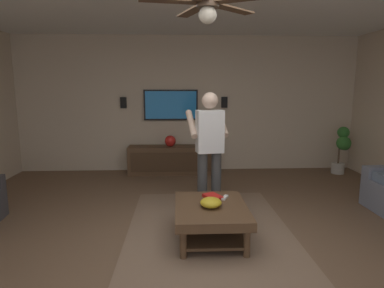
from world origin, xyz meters
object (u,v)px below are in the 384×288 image
(bowl, at_px, (211,203))
(ceiling_fan, at_px, (207,6))
(remote_white, at_px, (225,197))
(book, at_px, (213,197))
(vase_round, at_px, (170,141))
(wall_speaker_right, at_px, (123,103))
(tv, at_px, (171,105))
(media_console, at_px, (171,160))
(coffee_table, at_px, (211,214))
(wall_speaker_left, at_px, (224,102))
(person_standing, at_px, (209,144))
(potted_plant_tall, at_px, (342,147))

(bowl, distance_m, ceiling_fan, 1.99)
(remote_white, distance_m, ceiling_fan, 2.12)
(book, relative_size, vase_round, 1.00)
(wall_speaker_right, bearing_deg, vase_round, -105.84)
(tv, xyz_separation_m, wall_speaker_right, (0.01, 0.95, 0.05))
(media_console, xyz_separation_m, vase_round, (-0.01, 0.02, 0.39))
(coffee_table, height_order, tv, tv)
(wall_speaker_right, distance_m, ceiling_fan, 3.98)
(media_console, distance_m, ceiling_fan, 3.99)
(coffee_table, relative_size, remote_white, 6.67)
(tv, bearing_deg, wall_speaker_right, -90.79)
(book, bearing_deg, tv, 161.94)
(wall_speaker_right, bearing_deg, book, -152.89)
(media_console, bearing_deg, remote_white, 14.37)
(coffee_table, distance_m, wall_speaker_right, 3.67)
(wall_speaker_right, relative_size, ceiling_fan, 0.19)
(book, height_order, wall_speaker_right, wall_speaker_right)
(wall_speaker_left, relative_size, wall_speaker_right, 1.00)
(book, height_order, vase_round, vase_round)
(vase_round, distance_m, ceiling_fan, 3.79)
(vase_round, bearing_deg, person_standing, -163.34)
(media_console, xyz_separation_m, book, (-2.68, -0.55, 0.14))
(media_console, height_order, wall_speaker_right, wall_speaker_right)
(media_console, bearing_deg, book, 11.52)
(remote_white, bearing_deg, coffee_table, 165.95)
(wall_speaker_left, xyz_separation_m, ceiling_fan, (-3.61, 0.69, 0.99))
(tv, height_order, wall_speaker_left, tv)
(wall_speaker_right, xyz_separation_m, ceiling_fan, (-3.61, -1.35, 1.00))
(book, xyz_separation_m, wall_speaker_left, (2.93, -0.55, 0.99))
(potted_plant_tall, height_order, wall_speaker_left, wall_speaker_left)
(coffee_table, height_order, media_console, media_console)
(book, height_order, wall_speaker_left, wall_speaker_left)
(vase_round, bearing_deg, potted_plant_tall, -93.38)
(coffee_table, bearing_deg, remote_white, -39.32)
(wall_speaker_right, bearing_deg, tv, -90.79)
(media_console, distance_m, person_standing, 2.15)
(media_console, relative_size, book, 7.73)
(media_console, height_order, wall_speaker_left, wall_speaker_left)
(tv, distance_m, wall_speaker_left, 1.09)
(wall_speaker_left, bearing_deg, potted_plant_tall, -101.51)
(book, distance_m, wall_speaker_right, 3.44)
(potted_plant_tall, distance_m, vase_round, 3.41)
(tv, bearing_deg, wall_speaker_left, 90.69)
(media_console, distance_m, vase_round, 0.39)
(coffee_table, height_order, bowl, bowl)
(person_standing, bearing_deg, wall_speaker_right, 25.79)
(bowl, bearing_deg, wall_speaker_left, -10.49)
(bowl, bearing_deg, tv, 8.75)
(coffee_table, distance_m, vase_round, 2.98)
(bowl, bearing_deg, media_console, 9.44)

